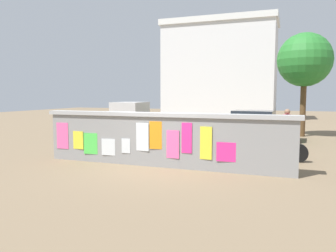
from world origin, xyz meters
TOP-DOWN VIEW (x-y plane):
  - ground at (0.00, 8.00)m, footprint 60.00×60.00m
  - poster_wall at (-0.01, -0.00)m, footprint 7.94×0.42m
  - auto_rickshaw_truck at (-1.84, 3.53)m, footprint 3.62×1.54m
  - car_parked at (2.07, 7.32)m, footprint 3.89×1.90m
  - motorcycle at (3.29, 2.12)m, footprint 1.90×0.56m
  - bicycle_near at (0.78, 1.54)m, footprint 1.71×0.44m
  - bicycle_far at (1.61, 3.43)m, footprint 1.71×0.44m
  - person_walking at (3.50, 4.37)m, footprint 0.38×0.38m
  - tree_roadside at (4.19, 9.34)m, footprint 2.74×2.74m
  - building_background at (-2.50, 20.72)m, footprint 9.89×5.18m

SIDE VIEW (x-z plane):
  - ground at x=0.00m, z-range 0.00..0.00m
  - bicycle_near at x=0.78m, z-range -0.11..0.84m
  - bicycle_far at x=1.61m, z-range -0.11..0.84m
  - motorcycle at x=3.29m, z-range 0.03..0.90m
  - car_parked at x=2.07m, z-range 0.03..1.43m
  - poster_wall at x=-0.01m, z-range 0.02..1.66m
  - auto_rickshaw_truck at x=-1.84m, z-range -0.02..1.83m
  - person_walking at x=3.50m, z-range 0.18..1.80m
  - tree_roadside at x=4.19m, z-range 1.26..6.56m
  - building_background at x=-2.50m, z-range 0.02..8.70m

